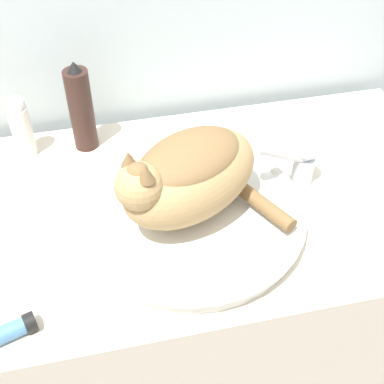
% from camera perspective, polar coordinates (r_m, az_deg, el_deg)
% --- Properties ---
extents(vanity_counter, '(1.27, 0.60, 0.88)m').
position_cam_1_polar(vanity_counter, '(1.41, -2.97, -14.34)').
color(vanity_counter, beige).
rests_on(vanity_counter, ground_plane).
extents(sink_basin, '(0.44, 0.44, 0.04)m').
position_cam_1_polar(sink_basin, '(1.02, -0.15, -2.41)').
color(sink_basin, silver).
rests_on(sink_basin, vanity_counter).
extents(cat, '(0.33, 0.28, 0.18)m').
position_cam_1_polar(cat, '(0.94, -0.42, 1.92)').
color(cat, tan).
rests_on(cat, sink_basin).
extents(faucet, '(0.15, 0.07, 0.15)m').
position_cam_1_polar(faucet, '(1.08, 11.45, 3.72)').
color(faucet, silver).
rests_on(faucet, vanity_counter).
extents(deodorant_stick, '(0.04, 0.04, 0.15)m').
position_cam_1_polar(deodorant_stick, '(1.20, -17.80, 6.73)').
color(deodorant_stick, white).
rests_on(deodorant_stick, vanity_counter).
extents(hairspray_can_black, '(0.05, 0.05, 0.21)m').
position_cam_1_polar(hairspray_can_black, '(1.18, -11.76, 8.70)').
color(hairspray_can_black, '#331E19').
rests_on(hairspray_can_black, vanity_counter).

